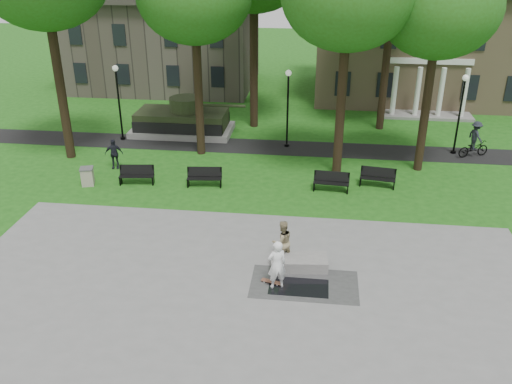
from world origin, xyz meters
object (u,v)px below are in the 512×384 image
skateboarder (277,265)px  friend_watching (282,242)px  cyclist (474,142)px  park_bench_0 (137,174)px  concrete_block (299,262)px  trash_bin (87,176)px

skateboarder → friend_watching: 1.81m
cyclist → park_bench_0: cyclist is taller
cyclist → concrete_block: bearing=120.6°
park_bench_0 → trash_bin: 2.55m
park_bench_0 → trash_bin: (-2.50, -0.49, -0.04)m
skateboarder → park_bench_0: 11.66m
concrete_block → park_bench_0: 11.26m
friend_watching → park_bench_0: (-8.10, 6.62, -0.38)m
cyclist → trash_bin: bearing=84.3°
trash_bin → concrete_block: bearing=-30.0°
cyclist → trash_bin: (-20.89, -6.60, -0.40)m
park_bench_0 → trash_bin: bearing=-175.9°
concrete_block → skateboarder: (-0.76, -1.41, 0.74)m
concrete_block → cyclist: bearing=53.9°
trash_bin → park_bench_0: bearing=11.0°
skateboarder → park_bench_0: skateboarder is taller
skateboarder → cyclist: (10.34, 14.53, -0.11)m
park_bench_0 → skateboarder: bearing=-53.2°
park_bench_0 → concrete_block: bearing=-45.5°
concrete_block → skateboarder: 1.77m
concrete_block → trash_bin: bearing=150.0°
friend_watching → park_bench_0: bearing=-69.2°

